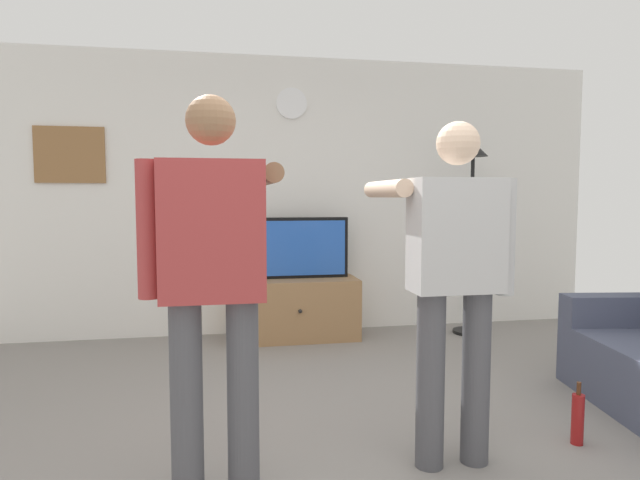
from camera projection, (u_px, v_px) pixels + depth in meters
name	position (u px, v px, depth m)	size (l,w,h in m)	color
ground_plane	(363.00, 479.00, 2.56)	(8.40, 8.40, 0.00)	gray
back_wall	(287.00, 196.00, 5.35)	(6.40, 0.10, 2.70)	silver
tv_stand	(296.00, 309.00, 5.10)	(1.16, 0.52, 0.57)	#997047
television	(295.00, 248.00, 5.10)	(1.01, 0.07, 0.58)	black
wall_clock	(291.00, 103.00, 5.23)	(0.30, 0.30, 0.03)	white
framed_picture	(70.00, 155.00, 4.90)	(0.61, 0.04, 0.51)	olive
floor_lamp	(472.00, 197.00, 5.22)	(0.32, 0.32, 1.87)	black
person_standing_nearer_lamp	(213.00, 274.00, 2.31)	(0.62, 0.78, 1.77)	#4C4C51
person_standing_nearer_couch	(454.00, 272.00, 2.65)	(0.62, 0.78, 1.70)	#4C4C51
beverage_bottle	(578.00, 418.00, 2.92)	(0.07, 0.07, 0.34)	maroon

